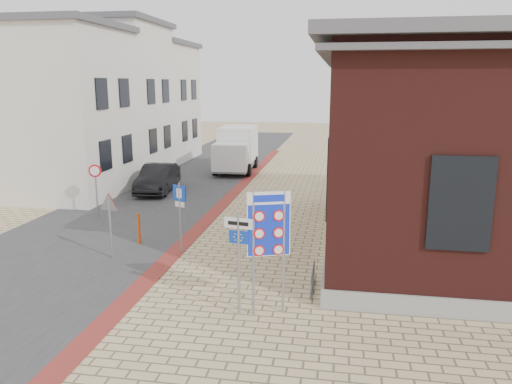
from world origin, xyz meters
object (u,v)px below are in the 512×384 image
Objects in this scene: border_sign at (269,227)px; essen_sign at (239,247)px; bollard at (139,229)px; sedan at (158,178)px; box_truck at (236,149)px; parking_sign at (180,206)px.

essen_sign is at bearing 177.09° from border_sign.
essen_sign is 6.61m from bollard.
sedan is 14.72m from essen_sign.
box_truck is at bearing 84.85° from border_sign.
essen_sign is 2.34× the size of bollard.
parking_sign reaches higher than sedan.
bollard is at bearing -79.99° from sedan.
essen_sign reaches higher than sedan.
essen_sign is 1.10× the size of parking_sign.
border_sign is (7.60, -12.75, 1.48)m from sedan.
box_truck is 20.02m from border_sign.
border_sign reaches higher than bollard.
sedan is 14.92m from border_sign.
bollard is at bearing -93.46° from box_truck.
parking_sign is (4.12, -8.83, 0.87)m from sedan.
sedan is at bearing 101.49° from border_sign.
essen_sign is at bearing -34.75° from parking_sign.
essen_sign is 4.99m from parking_sign.
sedan is 1.83× the size of parking_sign.
bollard is (-1.70, 0.58, -1.02)m from parking_sign.
parking_sign is (-3.48, 3.92, -0.61)m from border_sign.
bollard is at bearing -177.62° from parking_sign.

